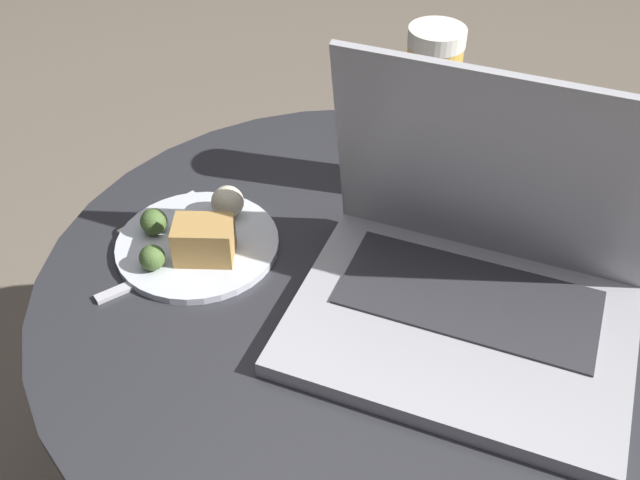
{
  "coord_description": "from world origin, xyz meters",
  "views": [
    {
      "loc": [
        0.29,
        -0.52,
        1.07
      ],
      "look_at": [
        -0.03,
        -0.04,
        0.56
      ],
      "focal_mm": 42.0,
      "sensor_mm": 36.0,
      "label": 1
    }
  ],
  "objects": [
    {
      "name": "fork",
      "position": [
        -0.18,
        -0.09,
        0.49
      ],
      "size": [
        0.08,
        0.17,
        0.01
      ],
      "color": "silver",
      "rests_on": "table"
    },
    {
      "name": "snack_plate",
      "position": [
        -0.18,
        -0.06,
        0.51
      ],
      "size": [
        0.19,
        0.19,
        0.05
      ],
      "color": "silver",
      "rests_on": "table"
    },
    {
      "name": "table",
      "position": [
        0.0,
        0.0,
        0.36
      ],
      "size": [
        0.72,
        0.72,
        0.49
      ],
      "color": "black",
      "rests_on": "ground_plane"
    },
    {
      "name": "beer_glass",
      "position": [
        -0.03,
        0.18,
        0.6
      ],
      "size": [
        0.06,
        0.06,
        0.22
      ],
      "color": "gold",
      "rests_on": "table"
    },
    {
      "name": "laptop",
      "position": [
        0.12,
        0.02,
        0.54
      ],
      "size": [
        0.39,
        0.32,
        0.26
      ],
      "color": "#B2B2B7",
      "rests_on": "table"
    },
    {
      "name": "napkin",
      "position": [
        -0.19,
        -0.05,
        0.49
      ],
      "size": [
        0.18,
        0.14,
        0.0
      ],
      "color": "silver",
      "rests_on": "table"
    }
  ]
}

